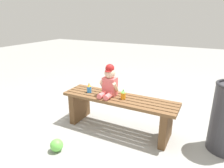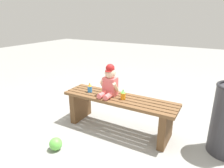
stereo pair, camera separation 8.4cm
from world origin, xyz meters
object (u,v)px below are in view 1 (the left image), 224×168
at_px(park_bench, 119,108).
at_px(toy_ball, 57,145).
at_px(child_figure, 109,82).
at_px(sippy_cup_left, 89,88).
at_px(sippy_cup_right, 123,94).

relative_size(park_bench, toy_ball, 10.27).
distance_m(park_bench, child_figure, 0.36).
height_order(child_figure, sippy_cup_left, child_figure).
height_order(park_bench, child_figure, child_figure).
bearing_deg(toy_ball, sippy_cup_left, 91.42).
xyz_separation_m(park_bench, toy_ball, (-0.41, -0.72, -0.22)).
xyz_separation_m(park_bench, sippy_cup_left, (-0.42, -0.02, 0.21)).
bearing_deg(sippy_cup_left, park_bench, 2.89).
xyz_separation_m(child_figure, sippy_cup_right, (0.21, -0.03, -0.12)).
height_order(park_bench, sippy_cup_right, sippy_cup_right).
distance_m(child_figure, toy_ball, 0.95).
bearing_deg(child_figure, sippy_cup_left, -173.63).
distance_m(park_bench, sippy_cup_right, 0.22).
relative_size(sippy_cup_left, toy_ball, 0.87).
height_order(sippy_cup_right, toy_ball, sippy_cup_right).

